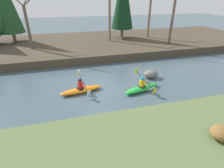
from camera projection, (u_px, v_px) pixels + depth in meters
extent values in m
plane|color=#425660|center=(98.00, 90.00, 11.62)|extent=(90.00, 90.00, 0.00)
cube|color=#473D2D|center=(81.00, 45.00, 20.67)|extent=(44.00, 11.93, 0.75)
cylinder|color=brown|center=(14.00, 37.00, 20.24)|extent=(0.36, 0.36, 1.02)
cone|color=#1E4723|center=(5.00, 2.00, 18.56)|extent=(2.71, 2.71, 6.36)
cylinder|color=#7A664C|center=(122.00, 33.00, 22.08)|extent=(0.36, 0.36, 1.16)
cylinder|color=brown|center=(28.00, 28.00, 16.79)|extent=(0.28, 0.28, 4.14)
cylinder|color=#7A664C|center=(110.00, 16.00, 19.66)|extent=(0.28, 0.28, 5.60)
cylinder|color=#7A664C|center=(149.00, 18.00, 21.60)|extent=(0.28, 0.28, 4.63)
cylinder|color=brown|center=(172.00, 21.00, 18.58)|extent=(0.28, 0.28, 4.82)
ellipsoid|color=brown|center=(223.00, 133.00, 6.48)|extent=(0.94, 0.79, 0.51)
ellipsoid|color=green|center=(142.00, 88.00, 11.45)|extent=(2.76, 1.33, 0.34)
cone|color=green|center=(156.00, 84.00, 12.02)|extent=(0.39, 0.29, 0.20)
cylinder|color=black|center=(142.00, 87.00, 11.36)|extent=(0.60, 0.60, 0.08)
cylinder|color=yellow|center=(142.00, 83.00, 11.25)|extent=(0.37, 0.37, 0.42)
sphere|color=#1E89D1|center=(142.00, 79.00, 11.10)|extent=(0.29, 0.29, 0.23)
cylinder|color=yellow|center=(141.00, 80.00, 11.44)|extent=(0.15, 0.24, 0.35)
cylinder|color=yellow|center=(146.00, 83.00, 11.07)|extent=(0.15, 0.24, 0.35)
cylinder|color=black|center=(145.00, 81.00, 11.30)|extent=(0.57, 1.85, 0.65)
cube|color=yellow|center=(136.00, 71.00, 11.88)|extent=(0.24, 0.21, 0.41)
cube|color=yellow|center=(155.00, 91.00, 10.71)|extent=(0.24, 0.21, 0.41)
ellipsoid|color=white|center=(148.00, 87.00, 11.74)|extent=(1.25, 0.98, 0.18)
ellipsoid|color=orange|center=(81.00, 90.00, 11.24)|extent=(2.77, 1.11, 0.34)
cone|color=orange|center=(99.00, 86.00, 11.72)|extent=(0.38, 0.26, 0.20)
cylinder|color=black|center=(80.00, 88.00, 11.16)|extent=(0.56, 0.56, 0.08)
cylinder|color=red|center=(80.00, 85.00, 11.04)|extent=(0.35, 0.35, 0.42)
sphere|color=black|center=(80.00, 80.00, 10.89)|extent=(0.27, 0.27, 0.23)
cylinder|color=red|center=(80.00, 82.00, 11.23)|extent=(0.13, 0.24, 0.35)
cylinder|color=red|center=(83.00, 85.00, 10.85)|extent=(0.13, 0.24, 0.35)
cylinder|color=black|center=(83.00, 82.00, 11.08)|extent=(0.40, 1.88, 0.65)
cube|color=white|center=(79.00, 72.00, 11.70)|extent=(0.23, 0.19, 0.41)
cube|color=white|center=(89.00, 93.00, 10.45)|extent=(0.23, 0.19, 0.41)
ellipsoid|color=slate|center=(151.00, 74.00, 13.21)|extent=(1.09, 0.85, 0.62)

